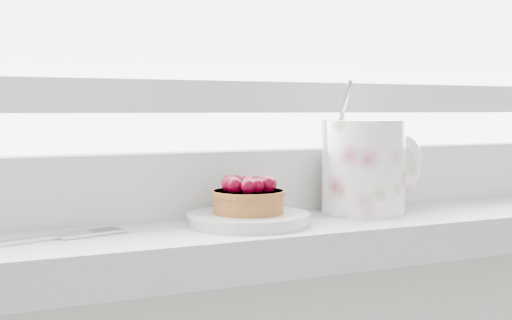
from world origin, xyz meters
TOP-DOWN VIEW (x-y plane):
  - saucer at (-0.02, 1.88)m, footprint 0.12×0.12m
  - raspberry_tart at (-0.02, 1.88)m, footprint 0.07×0.07m
  - floral_mug at (0.13, 1.90)m, footprint 0.14×0.10m
  - fork at (-0.25, 1.88)m, footprint 0.21×0.07m

SIDE VIEW (x-z plane):
  - fork at x=-0.25m, z-range 0.94..0.94m
  - saucer at x=-0.02m, z-range 0.94..0.95m
  - raspberry_tart at x=-0.02m, z-range 0.95..0.99m
  - floral_mug at x=0.13m, z-range 0.92..1.07m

